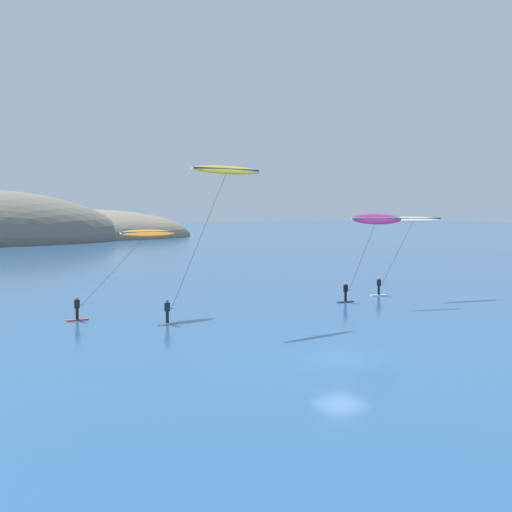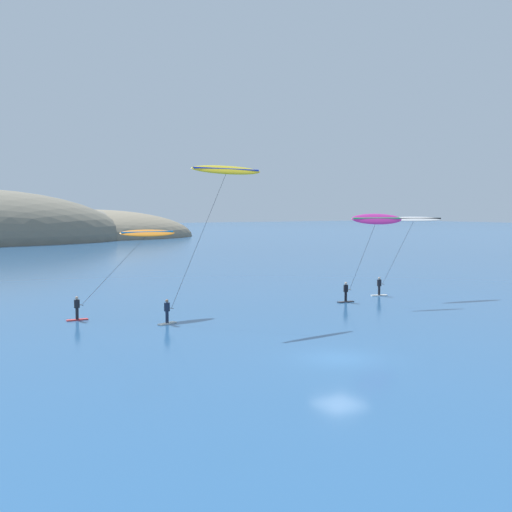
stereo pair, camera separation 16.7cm
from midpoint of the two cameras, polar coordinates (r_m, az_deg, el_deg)
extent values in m
plane|color=#285689|center=(34.57, 7.55, -9.02)|extent=(600.00, 600.00, 0.00)
ellipsoid|color=slate|center=(177.79, -20.26, 1.41)|extent=(79.03, 45.79, 17.51)
ellipsoid|color=#7A705B|center=(186.45, -14.83, 1.65)|extent=(61.31, 51.17, 15.47)
cube|color=#2D2D33|center=(54.92, 8.06, -4.05)|extent=(1.53, 0.54, 0.08)
cylinder|color=black|center=(54.86, 8.07, -3.59)|extent=(0.22, 0.22, 0.80)
cube|color=black|center=(54.77, 8.08, -2.87)|extent=(0.38, 0.29, 0.60)
sphere|color=beige|center=(54.72, 8.08, -2.43)|extent=(0.22, 0.22, 0.22)
cylinder|color=black|center=(54.93, 8.41, -2.98)|extent=(0.20, 0.54, 0.04)
ellipsoid|color=#D62D9E|center=(55.55, 10.78, 3.25)|extent=(4.79, 2.55, 1.03)
cylinder|color=#28D160|center=(55.55, 10.78, 3.30)|extent=(4.25, 1.46, 0.16)
cylinder|color=#333338|center=(55.15, 9.60, 0.10)|extent=(2.36, 0.75, 5.88)
cube|color=silver|center=(44.65, -7.80, -5.96)|extent=(1.54, 0.91, 0.08)
cylinder|color=#192338|center=(44.57, -7.81, -5.40)|extent=(0.22, 0.22, 0.80)
cube|color=#192338|center=(44.46, -7.81, -4.51)|extent=(0.36, 0.23, 0.60)
sphere|color=#9E7051|center=(44.40, -7.82, -3.97)|extent=(0.22, 0.22, 0.22)
cylinder|color=black|center=(44.65, -7.42, -4.62)|extent=(0.09, 0.55, 0.04)
ellipsoid|color=yellow|center=(46.78, -2.49, 7.65)|extent=(6.11, 1.68, 0.83)
cylinder|color=#1432E0|center=(46.78, -2.49, 7.71)|extent=(5.73, 0.65, 0.16)
cylinder|color=#333338|center=(45.41, -4.91, 1.59)|extent=(4.73, 0.43, 9.55)
cube|color=red|center=(47.39, -15.51, -5.48)|extent=(1.52, 0.50, 0.08)
cylinder|color=black|center=(47.32, -15.52, -4.95)|extent=(0.22, 0.22, 0.80)
cube|color=black|center=(47.21, -15.54, -4.12)|extent=(0.36, 0.23, 0.60)
sphere|color=tan|center=(47.15, -15.55, -3.61)|extent=(0.22, 0.22, 0.22)
cylinder|color=black|center=(47.37, -15.15, -4.23)|extent=(0.09, 0.55, 0.04)
ellipsoid|color=orange|center=(49.30, -9.50, 2.03)|extent=(4.78, 1.99, 0.64)
cylinder|color=#0F7FE5|center=(49.30, -9.50, 2.09)|extent=(4.41, 0.60, 0.16)
cylinder|color=#333338|center=(48.21, -12.26, -1.10)|extent=(5.38, 0.57, 4.92)
cube|color=silver|center=(59.49, 10.96, -3.45)|extent=(1.54, 0.90, 0.08)
cylinder|color=black|center=(59.43, 10.97, -3.03)|extent=(0.22, 0.22, 0.80)
cube|color=black|center=(59.35, 10.98, -2.36)|extent=(0.38, 0.27, 0.60)
sphere|color=beige|center=(59.30, 10.98, -1.95)|extent=(0.22, 0.22, 0.22)
cylinder|color=black|center=(59.54, 11.26, -2.46)|extent=(0.16, 0.54, 0.04)
ellipsoid|color=white|center=(60.88, 13.95, 3.19)|extent=(6.21, 2.51, 0.60)
cylinder|color=black|center=(60.88, 13.95, 3.24)|extent=(5.69, 1.48, 0.16)
cylinder|color=#333338|center=(60.12, 12.62, 0.35)|extent=(3.16, 0.76, 5.79)
camera|label=1|loc=(0.08, -89.90, 0.01)|focal=45.00mm
camera|label=2|loc=(0.08, 90.10, -0.01)|focal=45.00mm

